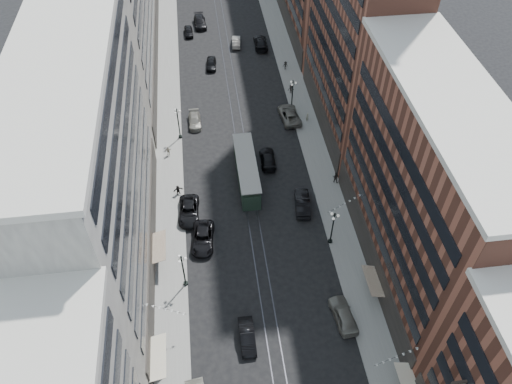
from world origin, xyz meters
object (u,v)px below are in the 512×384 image
pedestrian_6 (168,151)px  car_extra_1 (200,22)px  car_4 (343,315)px  pedestrian_8 (307,117)px  car_11 (289,115)px  car_extra_0 (268,159)px  pedestrian_2 (158,247)px  pedestrian_extra_0 (291,89)px  car_12 (261,42)px  car_7 (189,211)px  lamppost_se_far (333,227)px  pedestrian_1 (162,371)px  car_14 (236,42)px  car_9 (189,32)px  pedestrian_5 (178,190)px  car_8 (195,121)px  car_5 (247,337)px  car_10 (302,203)px  lamppost_se_mid (292,94)px  pedestrian_9 (285,65)px  streetcar (247,171)px  car_2 (203,238)px  pedestrian_7 (336,177)px  lamppost_sw_mid (178,122)px  lamppost_sw_far (183,270)px

pedestrian_6 → car_extra_1: bearing=-102.9°
car_4 → pedestrian_8: 35.41m
car_11 → car_extra_0: (-4.93, -9.79, -0.09)m
pedestrian_2 → pedestrian_extra_0: pedestrian_2 is taller
car_12 → pedestrian_6: (-17.80, -29.26, 0.08)m
car_7 → car_extra_1: 51.28m
car_7 → lamppost_se_far: bearing=-18.4°
pedestrian_1 → pedestrian_6: (0.84, 33.88, 0.05)m
pedestrian_6 → car_14: bearing=-116.7°
car_9 → pedestrian_5: 43.84m
car_8 → car_12: 26.05m
car_5 → pedestrian_extra_0: pedestrian_extra_0 is taller
car_10 → car_extra_1: size_ratio=0.95×
lamppost_se_mid → car_12: lamppost_se_mid is taller
pedestrian_5 → pedestrian_9: 35.02m
streetcar → car_extra_1: streetcar is taller
car_2 → car_12: 48.26m
pedestrian_1 → pedestrian_2: 16.09m
pedestrian_7 → pedestrian_8: size_ratio=1.20×
lamppost_se_mid → car_extra_1: size_ratio=0.97×
pedestrian_7 → car_extra_0: pedestrian_7 is taller
car_4 → car_7: 24.20m
car_4 → pedestrian_8: (2.98, 35.28, 0.04)m
lamppost_se_mid → car_5: 41.77m
lamppost_se_mid → pedestrian_5: lamppost_se_mid is taller
pedestrian_5 → pedestrian_6: (-1.27, 8.21, 0.04)m
car_9 → car_12: 14.98m
car_2 → car_7: size_ratio=1.01×
car_14 → car_4: bearing=101.0°
streetcar → car_8: size_ratio=2.60×
lamppost_sw_mid → car_8: bearing=53.1°
streetcar → car_11: 15.39m
car_7 → pedestrian_7: size_ratio=3.07×
lamppost_se_mid → pedestrian_5: (-18.93, -17.07, -2.20)m
car_11 → pedestrian_6: pedestrian_6 is taller
car_10 → pedestrian_7: bearing=-137.3°
pedestrian_6 → car_extra_1: (6.66, 38.90, -0.12)m
car_extra_1 → lamppost_se_far: bearing=-80.2°
pedestrian_2 → lamppost_sw_far: bearing=-50.6°
car_10 → car_5: bearing=69.2°
car_2 → pedestrian_9: pedestrian_9 is taller
pedestrian_2 → pedestrian_9: 44.53m
car_10 → car_extra_1: (-11.14, 51.65, -0.06)m
lamppost_sw_mid → pedestrian_extra_0: (19.06, 9.40, -2.14)m
car_4 → pedestrian_9: (2.05, 50.50, 0.05)m
car_2 → car_4: bearing=-34.4°
lamppost_se_far → streetcar: lamppost_se_far is taller
pedestrian_1 → pedestrian_7: 34.89m
car_14 → lamppost_sw_mid: bearing=72.1°
car_7 → car_2: bearing=-68.6°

